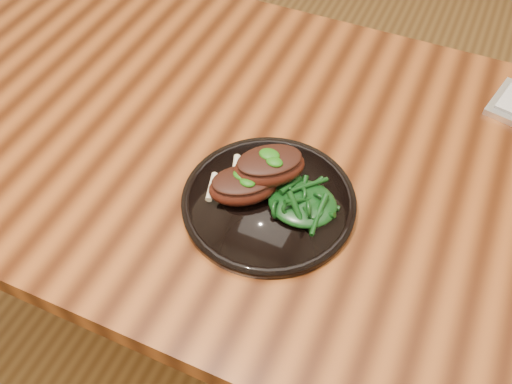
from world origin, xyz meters
TOP-DOWN VIEW (x-y plane):
  - desk at (0.00, 0.00)m, footprint 1.60×0.80m
  - plate at (0.01, -0.12)m, footprint 0.27×0.27m
  - lamb_chop_front at (-0.02, -0.13)m, footprint 0.13×0.12m
  - lamb_chop_back at (0.00, -0.09)m, footprint 0.13×0.13m
  - herb_smear at (-0.02, -0.06)m, footprint 0.08×0.05m
  - greens_heap at (0.07, -0.12)m, footprint 0.11×0.10m

SIDE VIEW (x-z plane):
  - desk at x=0.00m, z-range 0.29..1.04m
  - plate at x=0.01m, z-range 0.75..0.77m
  - herb_smear at x=-0.02m, z-range 0.77..0.77m
  - greens_heap at x=0.07m, z-range 0.76..0.80m
  - lamb_chop_front at x=-0.02m, z-range 0.77..0.81m
  - lamb_chop_back at x=0.00m, z-range 0.78..0.83m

